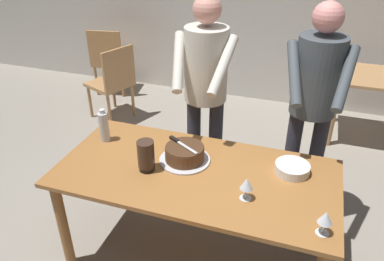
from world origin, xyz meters
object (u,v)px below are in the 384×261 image
Objects in this scene: main_dining_table at (195,184)px; background_chair_1 at (113,80)px; cake_on_platter at (185,154)px; person_standing_beside at (314,97)px; wine_glass_near at (325,218)px; person_cutting_cake at (205,84)px; hurricane_lamp at (146,156)px; background_table at (380,91)px; background_chair_0 at (110,59)px; water_bottle at (104,126)px; plate_stack at (292,168)px; wine_glass_far at (247,184)px; cake_knife at (178,141)px.

background_chair_1 reaches higher than main_dining_table.
background_chair_1 is (-1.47, 1.63, -0.31)m from cake_on_platter.
wine_glass_near is at bearing -81.74° from person_standing_beside.
person_cutting_cake is 0.78m from person_standing_beside.
hurricane_lamp reaches higher than wine_glass_near.
hurricane_lamp is at bearing 168.58° from wine_glass_near.
background_table is (0.66, 1.51, -0.50)m from person_standing_beside.
background_chair_0 is 0.78m from background_chair_1.
background_table is at bearing 44.82° from water_bottle.
background_chair_1 is at bearing 143.16° from person_cutting_cake.
plate_stack is 0.24× the size of background_chair_1.
cake_on_platter is 1.36× the size of water_bottle.
background_chair_0 is at bearing 136.93° from person_cutting_cake.
background_chair_1 is (-1.94, 1.89, -0.36)m from wine_glass_far.
wine_glass_far is (0.36, -0.16, 0.20)m from main_dining_table.
hurricane_lamp is at bearing -54.76° from background_chair_1.
background_table is at bearing -3.45° from background_chair_0.
person_standing_beside is (0.75, 0.58, 0.27)m from cake_on_platter.
plate_stack reaches higher than background_table.
person_standing_beside is 1.72× the size of background_table.
wine_glass_far is 0.14× the size of background_table.
wine_glass_far is at bearing -28.56° from cake_on_platter.
background_chair_1 is (-1.28, 1.81, -0.37)m from hurricane_lamp.
main_dining_table is 8.52× the size of hurricane_lamp.
wine_glass_far is (-0.43, 0.14, 0.00)m from wine_glass_near.
cake_knife is 0.56m from person_cutting_cake.
person_cutting_cake is at bearing -43.07° from background_chair_0.
wine_glass_near reaches higher than plate_stack.
background_chair_1 is at bearing 131.48° from cake_knife.
main_dining_table is 12.43× the size of wine_glass_far.
cake_on_platter is at bearing -50.46° from background_chair_0.
cake_knife is 0.60m from wine_glass_far.
background_chair_0 is at bearing 147.10° from person_standing_beside.
cake_on_platter is at bearing -142.27° from person_standing_beside.
main_dining_table is at bearing -162.02° from plate_stack.
background_chair_1 is at bearing 132.45° from main_dining_table.
water_bottle is at bearing 151.62° from hurricane_lamp.
wine_glass_near reaches higher than main_dining_table.
cake_knife is 1.11× the size of plate_stack.
person_cutting_cake and person_standing_beside have the same top height.
hurricane_lamp is at bearing 173.36° from wine_glass_far.
cake_on_platter is 0.62m from person_cutting_cake.
cake_knife is at bearing 151.19° from wine_glass_far.
person_cutting_cake is 2.62m from background_chair_0.
person_standing_beside is at bearing 2.19° from person_cutting_cake.
main_dining_table is 3.12m from background_chair_0.
person_standing_beside is (0.65, 0.68, 0.43)m from main_dining_table.
person_standing_beside is at bearing 82.77° from plate_stack.
water_bottle is 0.50m from hurricane_lamp.
water_bottle is at bearing -140.86° from person_cutting_cake.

